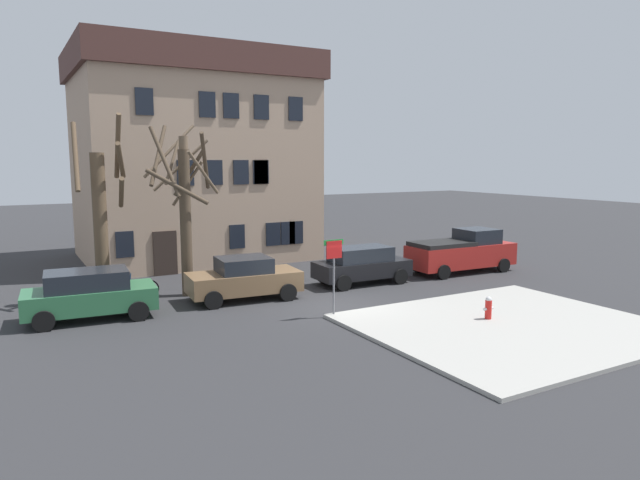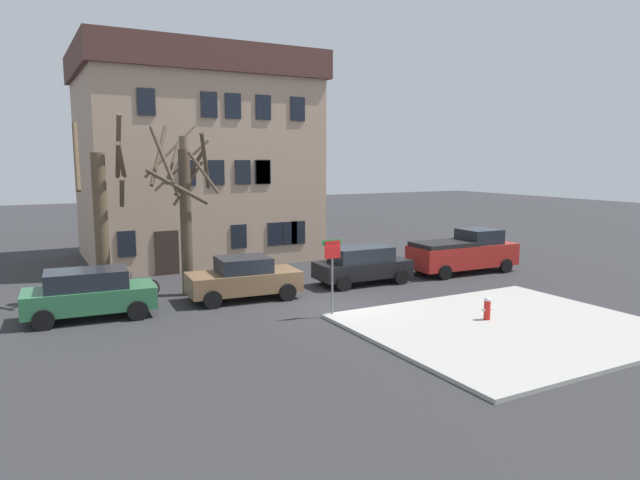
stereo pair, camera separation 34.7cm
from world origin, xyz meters
The scene contains 13 objects.
ground_plane centered at (0.00, 0.00, 0.00)m, with size 120.00×120.00×0.00m, color #2D2D30.
sidewalk_slab centered at (3.50, -5.08, 0.06)m, with size 9.37×8.06×0.12m, color #A8A59E.
building_main centered at (-1.21, 13.47, 5.60)m, with size 12.14×9.43×11.07m.
tree_bare_near centered at (-7.35, 5.00, 3.27)m, with size 2.01×1.98×7.11m.
tree_bare_mid centered at (-4.37, 4.44, 3.41)m, with size 2.80×3.08×6.80m.
tree_bare_far centered at (-4.26, 4.63, 3.56)m, with size 2.75×2.77×6.86m.
car_green_wagon centered at (-8.21, 2.69, 0.88)m, with size 4.39×2.35×1.69m.
car_brown_sedan centered at (-2.59, 2.71, 0.84)m, with size 4.43×2.39×1.67m.
car_black_wagon centered at (2.99, 2.85, 0.86)m, with size 4.28×2.06×1.64m.
pickup_truck_red centered at (8.67, 2.66, 1.00)m, with size 5.48×2.30×2.07m.
fire_hydrant centered at (3.36, -4.26, 0.52)m, with size 0.42×0.22×0.76m.
street_sign_pole centered at (-0.84, -1.19, 1.90)m, with size 0.76×0.07×2.71m.
bicycle_leaning centered at (-6.24, 4.92, 0.37)m, with size 1.73×0.36×1.03m.
Camera 1 is at (-10.64, -17.63, 5.40)m, focal length 31.94 mm.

